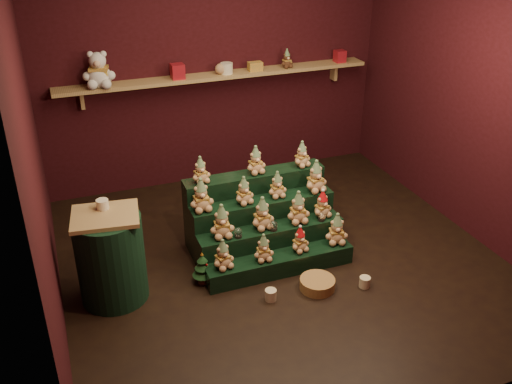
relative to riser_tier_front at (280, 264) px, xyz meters
name	(u,v)px	position (x,y,z in m)	size (l,w,h in m)	color
ground	(281,260)	(0.09, 0.17, -0.09)	(4.00, 4.00, 0.00)	black
back_wall	(213,63)	(0.09, 2.22, 1.31)	(4.00, 0.10, 2.80)	black
front_wall	(434,246)	(0.09, -1.88, 1.31)	(4.00, 0.10, 2.80)	black
left_wall	(26,157)	(-1.96, 0.17, 1.31)	(0.10, 4.00, 2.80)	black
right_wall	(481,95)	(2.14, 0.17, 1.31)	(0.10, 4.00, 2.80)	black
back_shelf	(218,76)	(0.09, 2.05, 1.20)	(3.60, 0.26, 0.24)	tan
riser_tier_front	(280,264)	(0.00, 0.00, 0.00)	(1.40, 0.22, 0.18)	black
riser_tier_midfront	(271,243)	(0.00, 0.22, 0.09)	(1.40, 0.22, 0.36)	black
riser_tier_midback	(262,224)	(0.00, 0.44, 0.18)	(1.40, 0.22, 0.54)	black
riser_tier_back	(254,206)	(0.00, 0.66, 0.27)	(1.40, 0.22, 0.72)	black
teddy_0	(223,254)	(-0.54, 0.01, 0.23)	(0.20, 0.18, 0.28)	tan
teddy_1	(263,248)	(-0.17, -0.01, 0.22)	(0.18, 0.16, 0.26)	tan
teddy_2	(300,239)	(0.20, 0.01, 0.21)	(0.18, 0.16, 0.25)	tan
teddy_3	(337,229)	(0.58, 0.02, 0.24)	(0.21, 0.19, 0.30)	tan
teddy_4	(222,221)	(-0.47, 0.23, 0.43)	(0.22, 0.20, 0.31)	tan
teddy_5	(262,213)	(-0.08, 0.24, 0.42)	(0.22, 0.20, 0.31)	tan
teddy_6	(298,207)	(0.27, 0.22, 0.42)	(0.22, 0.20, 0.31)	tan
teddy_7	(322,204)	(0.53, 0.23, 0.40)	(0.19, 0.17, 0.27)	tan
teddy_8	(201,195)	(-0.59, 0.45, 0.60)	(0.22, 0.20, 0.31)	tan
teddy_9	(244,191)	(-0.19, 0.44, 0.58)	(0.19, 0.17, 0.26)	tan
teddy_10	(277,185)	(0.15, 0.45, 0.58)	(0.18, 0.16, 0.25)	tan
teddy_11	(316,176)	(0.54, 0.43, 0.61)	(0.22, 0.20, 0.31)	tan
teddy_12	(200,170)	(-0.54, 0.65, 0.76)	(0.18, 0.16, 0.25)	tan
teddy_13	(256,160)	(0.01, 0.66, 0.77)	(0.19, 0.17, 0.27)	tan
teddy_14	(302,154)	(0.49, 0.65, 0.76)	(0.18, 0.16, 0.25)	tan
snow_globe_a	(238,233)	(-0.34, 0.16, 0.32)	(0.07, 0.07, 0.09)	black
snow_globe_b	(273,226)	(0.00, 0.16, 0.32)	(0.07, 0.07, 0.10)	black
snow_globe_c	(322,217)	(0.49, 0.16, 0.31)	(0.06, 0.06, 0.08)	black
side_table	(111,257)	(-1.47, 0.18, 0.31)	(0.59, 0.57, 0.82)	tan
table_ornament	(102,204)	(-1.47, 0.28, 0.77)	(0.10, 0.10, 0.08)	beige
mini_christmas_tree	(203,268)	(-0.71, 0.10, 0.07)	(0.19, 0.19, 0.32)	#482419
mug_left	(271,295)	(-0.23, -0.35, -0.04)	(0.10, 0.10, 0.10)	beige
mug_right	(365,282)	(0.62, -0.47, -0.04)	(0.10, 0.10, 0.10)	beige
wicker_basket	(317,284)	(0.21, -0.35, -0.04)	(0.31, 0.31, 0.10)	#A17440
white_bear	(98,65)	(-1.21, 2.01, 1.46)	(0.34, 0.30, 0.47)	silver
brown_bear	(287,59)	(0.91, 2.01, 1.33)	(0.15, 0.13, 0.21)	#4B2819
gift_tin_red_a	(178,71)	(-0.38, 2.02, 1.31)	(0.14, 0.14, 0.16)	#AF1A27
gift_tin_cream	(227,68)	(0.18, 2.02, 1.29)	(0.14, 0.14, 0.12)	beige
gift_tin_red_b	(340,56)	(1.61, 2.02, 1.30)	(0.12, 0.12, 0.14)	#AF1A27
shelf_plush_ball	(220,69)	(0.11, 2.02, 1.29)	(0.12, 0.12, 0.12)	tan
scarf_gift_box	(255,66)	(0.52, 2.02, 1.28)	(0.16, 0.10, 0.10)	orange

